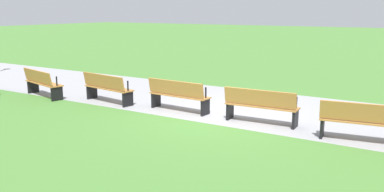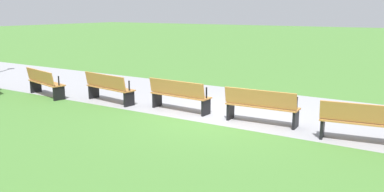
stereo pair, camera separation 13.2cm
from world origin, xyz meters
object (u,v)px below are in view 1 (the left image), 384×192
Objects in this scene: bench_3 at (42,82)px; bench_6 at (261,105)px; bench_4 at (107,87)px; bench_5 at (178,95)px; bench_7 at (365,121)px.

bench_6 is at bearing 19.00° from bench_3.
bench_4 and bench_6 have the same top height.
bench_7 is (4.85, -0.23, 0.00)m from bench_5.
bench_3 and bench_7 have the same top height.
bench_4 is at bearing 179.99° from bench_6.
bench_5 is 4.86m from bench_7.
bench_4 is at bearing -171.87° from bench_5.
bench_5 is at bearing 13.57° from bench_4.
bench_6 is 0.98× the size of bench_7.
bench_7 is at bearing 16.30° from bench_3.
bench_3 is 7.27m from bench_6.
bench_5 is 0.98× the size of bench_7.
bench_7 is (9.66, 0.46, 0.00)m from bench_3.
bench_5 and bench_6 have the same top height.
bench_6 is 2.43m from bench_7.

